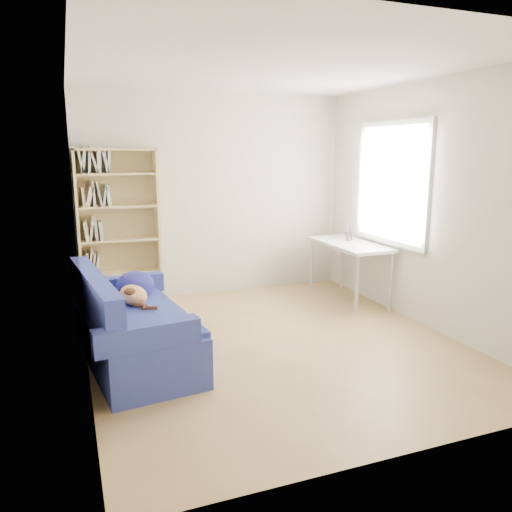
{
  "coord_description": "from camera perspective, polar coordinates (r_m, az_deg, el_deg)",
  "views": [
    {
      "loc": [
        -1.82,
        -4.29,
        1.86
      ],
      "look_at": [
        -0.1,
        0.23,
        0.85
      ],
      "focal_mm": 35.0,
      "sensor_mm": 36.0,
      "label": 1
    }
  ],
  "objects": [
    {
      "name": "ground",
      "position": [
        5.02,
        2.07,
        -9.95
      ],
      "size": [
        4.0,
        4.0,
        0.0
      ],
      "primitive_type": "plane",
      "color": "#A7814B",
      "rests_on": "ground"
    },
    {
      "name": "pen_cup",
      "position": [
        6.48,
        10.56,
        2.3
      ],
      "size": [
        0.09,
        0.09,
        0.17
      ],
      "color": "white",
      "rests_on": "desk"
    },
    {
      "name": "sofa",
      "position": [
        4.67,
        -14.13,
        -7.8
      ],
      "size": [
        1.0,
        1.79,
        0.84
      ],
      "rotation": [
        0.0,
        0.0,
        0.12
      ],
      "color": "navy",
      "rests_on": "ground"
    },
    {
      "name": "bookshelf",
      "position": [
        6.23,
        -15.35,
        2.32
      ],
      "size": [
        0.95,
        0.3,
        1.9
      ],
      "color": "tan",
      "rests_on": "ground"
    },
    {
      "name": "desk",
      "position": [
        6.35,
        10.62,
        0.87
      ],
      "size": [
        0.56,
        1.23,
        0.75
      ],
      "color": "silver",
      "rests_on": "ground"
    },
    {
      "name": "room_shell",
      "position": [
        4.74,
        3.17,
        9.07
      ],
      "size": [
        3.54,
        4.04,
        2.62
      ],
      "color": "silver",
      "rests_on": "ground"
    }
  ]
}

